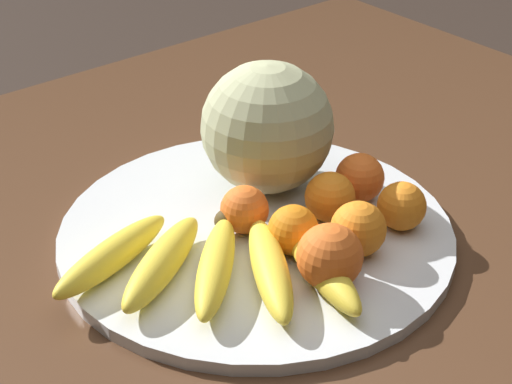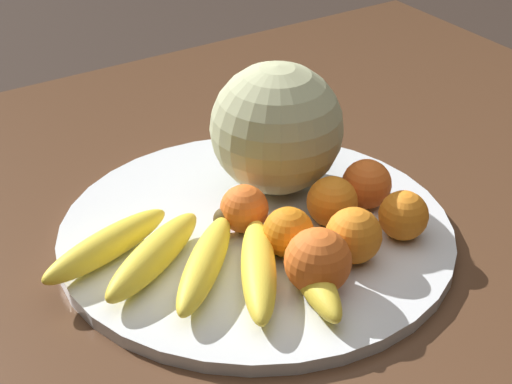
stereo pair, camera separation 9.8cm
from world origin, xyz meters
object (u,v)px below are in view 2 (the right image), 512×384
object	(u,v)px
orange_front_left	(288,232)
orange_mid_center	(403,215)
orange_front_right	(354,236)
kitchen_table	(242,294)
banana_bunch	(206,260)
fruit_bowl	(256,233)
melon	(277,128)
orange_back_right	(245,208)
orange_top_small	(332,202)
orange_back_left	(367,184)
orange_side_extra	(318,261)

from	to	relation	value
orange_front_left	orange_mid_center	distance (m)	0.14
orange_front_right	orange_mid_center	xyz separation A→B (m)	(-0.08, -0.00, -0.00)
kitchen_table	banana_bunch	world-z (taller)	banana_bunch
fruit_bowl	melon	bearing A→B (deg)	-137.22
orange_front_left	fruit_bowl	bearing A→B (deg)	-87.47
melon	orange_back_right	xyz separation A→B (m)	(0.08, 0.06, -0.05)
melon	orange_front_right	bearing A→B (deg)	84.73
fruit_bowl	orange_back_right	xyz separation A→B (m)	(0.01, -0.01, 0.04)
kitchen_table	orange_back_right	bearing A→B (deg)	104.81
orange_front_right	orange_top_small	xyz separation A→B (m)	(-0.02, -0.07, -0.00)
banana_bunch	orange_front_right	size ratio (longest dim) A/B	4.66
orange_front_right	orange_front_left	bearing A→B (deg)	-41.03
orange_back_right	banana_bunch	bearing A→B (deg)	32.34
orange_back_left	orange_front_left	bearing A→B (deg)	13.32
orange_front_right	orange_back_right	bearing A→B (deg)	-59.38
orange_front_left	orange_top_small	distance (m)	0.08
melon	orange_back_left	bearing A→B (deg)	124.12
fruit_bowl	orange_mid_center	size ratio (longest dim) A/B	8.03
banana_bunch	fruit_bowl	bearing A→B (deg)	161.22
kitchen_table	orange_side_extra	bearing A→B (deg)	92.08
orange_front_right	orange_side_extra	xyz separation A→B (m)	(0.06, 0.02, 0.00)
fruit_bowl	orange_side_extra	world-z (taller)	orange_side_extra
melon	orange_side_extra	world-z (taller)	melon
kitchen_table	orange_top_small	world-z (taller)	orange_top_small
orange_back_right	orange_top_small	bearing A→B (deg)	153.94
melon	orange_side_extra	bearing A→B (deg)	67.89
fruit_bowl	orange_mid_center	distance (m)	0.17
melon	orange_front_right	distance (m)	0.19
melon	orange_mid_center	world-z (taller)	melon
orange_back_left	orange_back_right	distance (m)	0.15
orange_front_left	orange_top_small	world-z (taller)	orange_top_small
melon	kitchen_table	bearing A→B (deg)	33.30
kitchen_table	banana_bunch	bearing A→B (deg)	35.65
banana_bunch	orange_front_left	distance (m)	0.10
orange_mid_center	orange_back_right	world-z (taller)	same
kitchen_table	orange_side_extra	world-z (taller)	orange_side_extra
orange_front_left	orange_front_right	distance (m)	0.07
orange_front_right	orange_back_right	world-z (taller)	orange_front_right
orange_back_right	orange_front_left	bearing A→B (deg)	101.49
orange_top_small	orange_side_extra	xyz separation A→B (m)	(0.09, 0.09, 0.01)
kitchen_table	orange_back_left	bearing A→B (deg)	164.84
fruit_bowl	orange_front_right	xyz separation A→B (m)	(-0.06, 0.11, 0.04)
melon	fruit_bowl	bearing A→B (deg)	42.78
orange_back_left	orange_side_extra	size ratio (longest dim) A/B	0.85
orange_mid_center	orange_side_extra	world-z (taller)	orange_side_extra
orange_top_small	orange_side_extra	distance (m)	0.13
orange_mid_center	orange_back_left	distance (m)	0.08
orange_front_right	orange_back_left	bearing A→B (deg)	-136.04
orange_front_left	orange_mid_center	world-z (taller)	same
orange_front_right	orange_back_right	distance (m)	0.13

